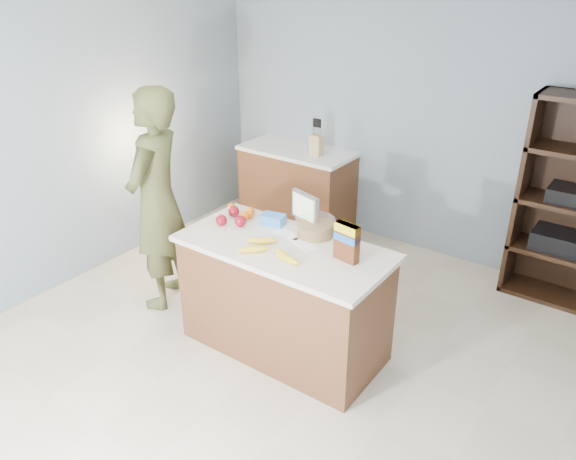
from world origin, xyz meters
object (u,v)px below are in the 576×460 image
Objects in this scene: shelving_unit at (576,207)px; cereal_box at (347,239)px; person at (157,201)px; counter_peninsula at (284,302)px; tv at (305,209)px.

cereal_box is (-1.08, -1.98, 0.19)m from shelving_unit.
shelving_unit is at bearing 105.93° from person.
counter_peninsula is 1.37m from person.
cereal_box is at bearing 72.94° from person.
counter_peninsula is 0.87× the size of shelving_unit.
shelving_unit is 0.95× the size of person.
counter_peninsula is 5.79× the size of cereal_box.
shelving_unit is at bearing 61.48° from cereal_box.
tv is (-0.04, 0.32, 0.64)m from counter_peninsula.
tv is at bearing 85.85° from person.
tv is at bearing 153.51° from cereal_box.
person is at bearing -163.48° from tv.
shelving_unit reaches higher than cereal_box.
person reaches higher than cereal_box.
shelving_unit is 2.26m from cereal_box.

